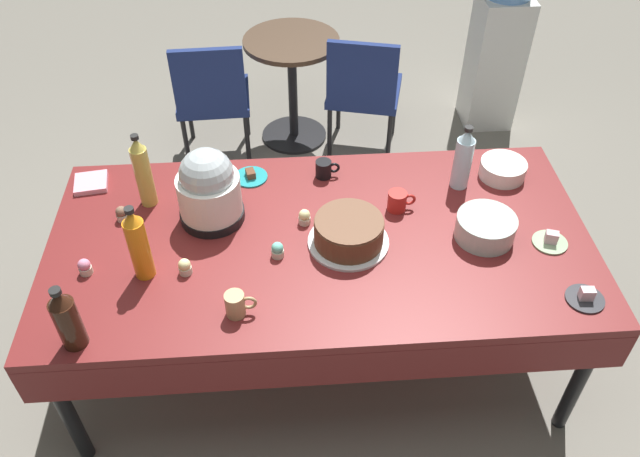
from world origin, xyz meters
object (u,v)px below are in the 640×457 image
object	(u,v)px
dessert_plate_teal	(251,176)
maroon_chair_right	(363,88)
soda_bottle_water	(463,159)
cupcake_rose	(304,217)
ceramic_snack_bowl	(503,169)
coffee_mug_tan	(236,304)
coffee_mug_red	(398,201)
soda_bottle_ginger_ale	(143,172)
glass_salad_bowl	(485,227)
frosted_layer_cake	(349,232)
soda_bottle_orange_juice	(138,245)
cupcake_lemon	(122,214)
round_cafe_table	(292,71)
dessert_plate_charcoal	(585,297)
slow_cooker	(209,189)
cupcake_vanilla	(185,267)
potluck_table	(320,248)
coffee_mug_black	(324,169)
cupcake_berry	(278,250)
dessert_plate_sage	(550,241)
soda_bottle_cola	(67,319)
cupcake_mint	(85,267)
water_cooler	(498,43)
maroon_chair_left	(212,94)

from	to	relation	value
dessert_plate_teal	maroon_chair_right	distance (m)	1.37
soda_bottle_water	cupcake_rose	bearing A→B (deg)	-163.88
ceramic_snack_bowl	coffee_mug_tan	world-z (taller)	coffee_mug_tan
coffee_mug_red	soda_bottle_ginger_ale	bearing A→B (deg)	173.61
glass_salad_bowl	dessert_plate_teal	bearing A→B (deg)	154.50
frosted_layer_cake	soda_bottle_orange_juice	distance (m)	0.80
coffee_mug_red	cupcake_lemon	bearing A→B (deg)	179.32
cupcake_lemon	frosted_layer_cake	bearing A→B (deg)	-12.55
cupcake_rose	cupcake_lemon	xyz separation A→B (m)	(-0.76, 0.07, 0.00)
maroon_chair_right	round_cafe_table	distance (m)	0.49
dessert_plate_charcoal	slow_cooker	bearing A→B (deg)	158.32
frosted_layer_cake	cupcake_vanilla	world-z (taller)	frosted_layer_cake
potluck_table	dessert_plate_teal	xyz separation A→B (m)	(-0.28, 0.41, 0.07)
soda_bottle_orange_juice	coffee_mug_black	world-z (taller)	soda_bottle_orange_juice
dessert_plate_teal	coffee_mug_black	xyz separation A→B (m)	(0.33, -0.01, 0.03)
glass_salad_bowl	cupcake_berry	world-z (taller)	glass_salad_bowl
soda_bottle_water	coffee_mug_tan	bearing A→B (deg)	-145.32
potluck_table	maroon_chair_right	distance (m)	1.64
ceramic_snack_bowl	dessert_plate_sage	size ratio (longest dim) A/B	1.46
cupcake_lemon	soda_bottle_cola	bearing A→B (deg)	-95.82
glass_salad_bowl	ceramic_snack_bowl	distance (m)	0.43
soda_bottle_ginger_ale	coffee_mug_black	xyz separation A→B (m)	(0.76, 0.13, -0.12)
potluck_table	cupcake_vanilla	distance (m)	0.56
soda_bottle_ginger_ale	cupcake_mint	bearing A→B (deg)	-115.36
cupcake_mint	soda_bottle_orange_juice	bearing A→B (deg)	-5.02
potluck_table	round_cafe_table	xyz separation A→B (m)	(-0.05, 1.80, -0.19)
soda_bottle_cola	soda_bottle_water	size ratio (longest dim) A/B	0.89
ceramic_snack_bowl	soda_bottle_water	world-z (taller)	soda_bottle_water
ceramic_snack_bowl	round_cafe_table	bearing A→B (deg)	121.58
dessert_plate_teal	cupcake_lemon	world-z (taller)	cupcake_lemon
glass_salad_bowl	water_cooler	xyz separation A→B (m)	(0.64, 1.96, -0.21)
cupcake_berry	soda_bottle_ginger_ale	size ratio (longest dim) A/B	0.19
frosted_layer_cake	soda_bottle_cola	xyz separation A→B (m)	(-0.99, -0.42, 0.07)
potluck_table	soda_bottle_orange_juice	xyz separation A→B (m)	(-0.68, -0.15, 0.22)
frosted_layer_cake	slow_cooker	size ratio (longest dim) A/B	0.97
ceramic_snack_bowl	maroon_chair_left	bearing A→B (deg)	138.50
cupcake_berry	cupcake_rose	distance (m)	0.22
cupcake_vanilla	coffee_mug_black	world-z (taller)	coffee_mug_black
coffee_mug_tan	cupcake_rose	bearing A→B (deg)	60.09
frosted_layer_cake	maroon_chair_left	size ratio (longest dim) A/B	0.38
maroon_chair_right	round_cafe_table	bearing A→B (deg)	152.70
soda_bottle_orange_juice	cupcake_rose	bearing A→B (deg)	21.39
glass_salad_bowl	round_cafe_table	world-z (taller)	glass_salad_bowl
coffee_mug_tan	dessert_plate_sage	bearing A→B (deg)	12.43
maroon_chair_left	cupcake_berry	bearing A→B (deg)	-77.36
ceramic_snack_bowl	soda_bottle_cola	world-z (taller)	soda_bottle_cola
frosted_layer_cake	slow_cooker	world-z (taller)	slow_cooker
maroon_chair_left	dessert_plate_charcoal	bearing A→B (deg)	-52.86
maroon_chair_left	round_cafe_table	distance (m)	0.55
cupcake_berry	ceramic_snack_bowl	bearing A→B (deg)	23.14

